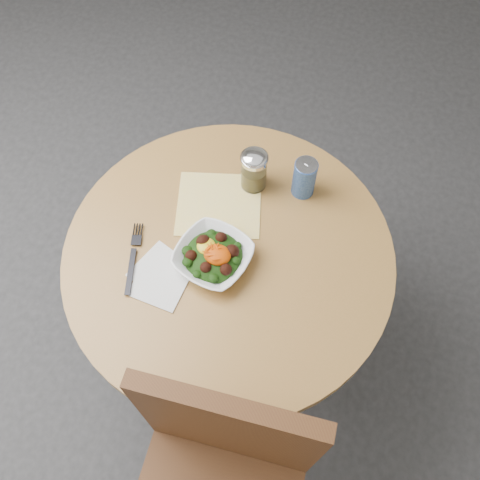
{
  "coord_description": "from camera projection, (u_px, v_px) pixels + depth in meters",
  "views": [
    {
      "loc": [
        0.22,
        -0.64,
        2.03
      ],
      "look_at": [
        0.03,
        0.01,
        0.81
      ],
      "focal_mm": 40.0,
      "sensor_mm": 36.0,
      "label": 1
    }
  ],
  "objects": [
    {
      "name": "paper_napkins",
      "position": [
        161.0,
        277.0,
        1.41
      ],
      "size": [
        0.17,
        0.19,
        0.0
      ],
      "color": "silver",
      "rests_on": "table"
    },
    {
      "name": "cloth_napkin",
      "position": [
        219.0,
        205.0,
        1.52
      ],
      "size": [
        0.28,
        0.26,
        0.0
      ],
      "primitive_type": "cube",
      "rotation": [
        0.0,
        0.0,
        0.24
      ],
      "color": "#DCAF0B",
      "rests_on": "table"
    },
    {
      "name": "beverage_can",
      "position": [
        304.0,
        178.0,
        1.49
      ],
      "size": [
        0.07,
        0.07,
        0.13
      ],
      "color": "navy",
      "rests_on": "table"
    },
    {
      "name": "spice_shaker",
      "position": [
        254.0,
        170.0,
        1.49
      ],
      "size": [
        0.08,
        0.08,
        0.14
      ],
      "color": "silver",
      "rests_on": "table"
    },
    {
      "name": "ground",
      "position": [
        232.0,
        341.0,
        2.1
      ],
      "size": [
        6.0,
        6.0,
        0.0
      ],
      "primitive_type": "plane",
      "color": "#29292B",
      "rests_on": "ground"
    },
    {
      "name": "table",
      "position": [
        230.0,
        283.0,
        1.62
      ],
      "size": [
        0.9,
        0.9,
        0.75
      ],
      "color": "black",
      "rests_on": "ground"
    },
    {
      "name": "fork",
      "position": [
        133.0,
        256.0,
        1.43
      ],
      "size": [
        0.07,
        0.21,
        0.0
      ],
      "color": "black",
      "rests_on": "table"
    },
    {
      "name": "salad_bowl",
      "position": [
        213.0,
        256.0,
        1.41
      ],
      "size": [
        0.24,
        0.24,
        0.07
      ],
      "color": "white",
      "rests_on": "table"
    }
  ]
}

